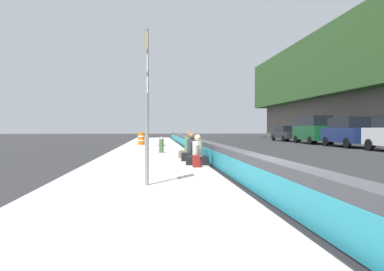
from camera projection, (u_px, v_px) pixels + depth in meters
name	position (u px, v px, depth m)	size (l,w,h in m)	color
ground_plane	(267.00, 199.00, 6.94)	(160.00, 160.00, 0.00)	#2B2B2D
sidewalk_strip	(137.00, 199.00, 6.65)	(80.00, 4.40, 0.14)	#B5B2A8
jersey_barrier	(267.00, 179.00, 6.93)	(76.00, 0.45, 0.85)	#47474C
route_sign_post	(147.00, 95.00, 7.76)	(0.44, 0.09, 3.60)	gray
fire_hydrant	(161.00, 144.00, 18.06)	(0.26, 0.46, 0.88)	#47663D
seated_person_foreground	(198.00, 155.00, 12.24)	(0.81, 0.90, 1.09)	black
seated_person_middle	(192.00, 152.00, 13.69)	(0.80, 0.91, 1.14)	black
seated_person_rear	(189.00, 149.00, 14.96)	(0.89, 0.99, 1.19)	#706651
backpack	(196.00, 161.00, 11.42)	(0.32, 0.28, 0.40)	maroon
construction_barrel	(141.00, 139.00, 26.55)	(0.54, 0.54, 0.95)	orange
parked_car_fourth	(348.00, 132.00, 25.54)	(4.83, 2.13, 2.28)	navy
parked_car_midline	(313.00, 129.00, 31.15)	(5.17, 2.25, 2.56)	#145128
parked_car_far	(286.00, 133.00, 37.26)	(4.56, 2.07, 1.71)	#28282D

